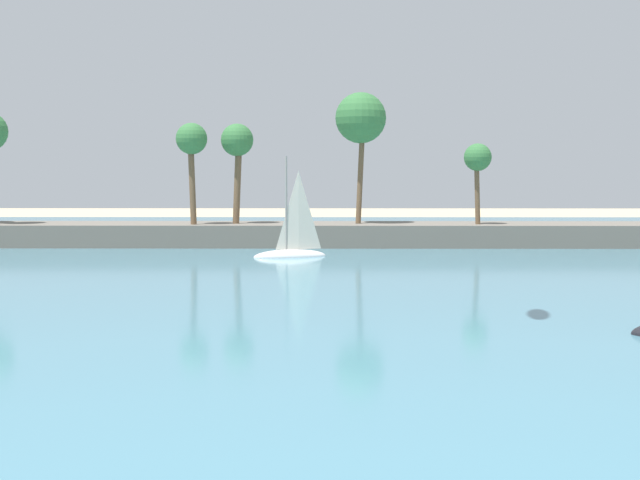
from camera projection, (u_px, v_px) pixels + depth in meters
sea at (294, 256)px, 57.66m from camera, size 220.00×95.97×0.06m
palm_headland at (316, 205)px, 65.22m from camera, size 111.46×6.00×12.53m
sailboat_mid_bay at (292, 247)px, 56.71m from camera, size 5.32×2.88×7.39m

